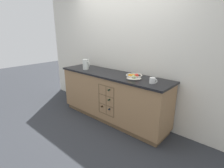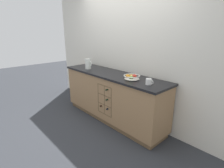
{
  "view_description": "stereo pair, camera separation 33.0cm",
  "coord_description": "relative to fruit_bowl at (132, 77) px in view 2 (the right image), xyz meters",
  "views": [
    {
      "loc": [
        2.1,
        -2.36,
        1.7
      ],
      "look_at": [
        0.0,
        0.0,
        0.73
      ],
      "focal_mm": 28.0,
      "sensor_mm": 36.0,
      "label": 1
    },
    {
      "loc": [
        2.33,
        -2.13,
        1.7
      ],
      "look_at": [
        0.0,
        0.0,
        0.73
      ],
      "focal_mm": 28.0,
      "sensor_mm": 36.0,
      "label": 2
    }
  ],
  "objects": [
    {
      "name": "ground_plane",
      "position": [
        -0.51,
        0.03,
        -0.97
      ],
      "size": [
        14.0,
        14.0,
        0.0
      ],
      "primitive_type": "plane",
      "color": "#2D3035"
    },
    {
      "name": "back_wall",
      "position": [
        -0.51,
        0.38,
        0.3
      ],
      "size": [
        4.68,
        0.06,
        2.55
      ],
      "primitive_type": "cube",
      "color": "silver",
      "rests_on": "ground_plane"
    },
    {
      "name": "kitchen_island",
      "position": [
        -0.51,
        0.03,
        -0.5
      ],
      "size": [
        2.32,
        0.62,
        0.93
      ],
      "color": "brown",
      "rests_on": "ground_plane"
    },
    {
      "name": "fruit_bowl",
      "position": [
        0.0,
        0.0,
        0.0
      ],
      "size": [
        0.27,
        0.27,
        0.09
      ],
      "color": "silver",
      "rests_on": "kitchen_island"
    },
    {
      "name": "white_pitcher",
      "position": [
        -1.16,
        -0.05,
        0.06
      ],
      "size": [
        0.19,
        0.12,
        0.21
      ],
      "color": "silver",
      "rests_on": "kitchen_island"
    },
    {
      "name": "ceramic_mug",
      "position": [
        0.36,
        -0.03,
        0.0
      ],
      "size": [
        0.13,
        0.09,
        0.09
      ],
      "color": "white",
      "rests_on": "kitchen_island"
    }
  ]
}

